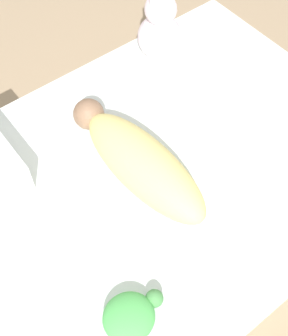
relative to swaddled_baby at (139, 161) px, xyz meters
The scene contains 5 objects.
ground_plane 0.30m from the swaddled_baby, 48.60° to the right, with size 12.00×12.00×0.00m, color #9E8466.
bed_mattress 0.19m from the swaddled_baby, 48.60° to the right, with size 1.59×1.07×0.23m.
swaddled_baby is the anchor object (origin of this frame).
bunny_plush 0.57m from the swaddled_baby, 44.80° to the left, with size 0.17×0.17×0.33m.
turtle_plush 0.46m from the swaddled_baby, 130.12° to the right, with size 0.18×0.13×0.06m.
Camera 1 is at (-0.51, -0.65, 1.46)m, focal length 50.00 mm.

